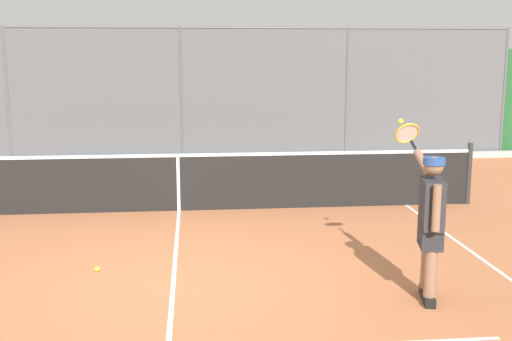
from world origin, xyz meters
name	(u,v)px	position (x,y,z in m)	size (l,w,h in m)	color
ground_plane	(173,288)	(0.00, 0.00, 0.00)	(60.00, 60.00, 0.00)	#B76B42
fence_backdrop	(182,104)	(0.00, -9.11, 1.34)	(19.09, 1.37, 3.21)	#565B60
tennis_net	(178,182)	(0.00, -3.55, 0.49)	(10.10, 0.09, 1.07)	#2D2D2D
tennis_player	(430,218)	(-2.71, 0.61, 0.89)	(0.32, 1.35, 1.84)	black
tennis_ball_near_baseline	(97,269)	(0.93, -0.63, 0.03)	(0.07, 0.07, 0.07)	#CCDB33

